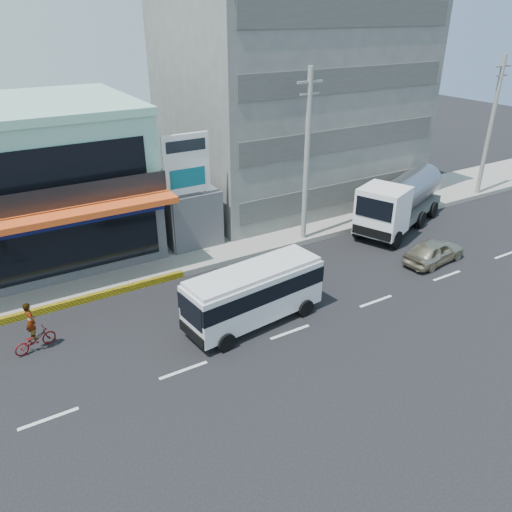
{
  "coord_description": "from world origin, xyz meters",
  "views": [
    {
      "loc": [
        -10.48,
        -14.66,
        12.55
      ],
      "look_at": [
        0.28,
        3.36,
        2.2
      ],
      "focal_mm": 35.0,
      "sensor_mm": 36.0,
      "label": 1
    }
  ],
  "objects_px": {
    "minibus": "(254,291)",
    "motorcycle_rider": "(34,334)",
    "sedan": "(434,251)",
    "tanker_truck": "(400,201)",
    "utility_pole_far": "(490,127)",
    "billboard": "(187,171)",
    "satellite_dish": "(183,185)",
    "utility_pole_near": "(307,158)",
    "concrete_building": "(290,99)",
    "shop_building": "(24,187)"
  },
  "relations": [
    {
      "from": "concrete_building",
      "to": "utility_pole_near",
      "type": "xyz_separation_m",
      "value": [
        -4.0,
        -7.6,
        -1.85
      ]
    },
    {
      "from": "utility_pole_near",
      "to": "motorcycle_rider",
      "type": "bearing_deg",
      "value": -169.01
    },
    {
      "from": "concrete_building",
      "to": "billboard",
      "type": "xyz_separation_m",
      "value": [
        -10.5,
        -5.8,
        -2.07
      ]
    },
    {
      "from": "satellite_dish",
      "to": "minibus",
      "type": "distance_m",
      "value": 9.75
    },
    {
      "from": "minibus",
      "to": "tanker_truck",
      "type": "relative_size",
      "value": 0.75
    },
    {
      "from": "billboard",
      "to": "motorcycle_rider",
      "type": "height_order",
      "value": "billboard"
    },
    {
      "from": "concrete_building",
      "to": "sedan",
      "type": "xyz_separation_m",
      "value": [
        0.58,
        -13.5,
        -6.33
      ]
    },
    {
      "from": "concrete_building",
      "to": "satellite_dish",
      "type": "height_order",
      "value": "concrete_building"
    },
    {
      "from": "utility_pole_far",
      "to": "utility_pole_near",
      "type": "bearing_deg",
      "value": 180.0
    },
    {
      "from": "sedan",
      "to": "tanker_truck",
      "type": "relative_size",
      "value": 0.45
    },
    {
      "from": "satellite_dish",
      "to": "utility_pole_near",
      "type": "bearing_deg",
      "value": -30.96
    },
    {
      "from": "concrete_building",
      "to": "billboard",
      "type": "bearing_deg",
      "value": -151.08
    },
    {
      "from": "satellite_dish",
      "to": "sedan",
      "type": "distance_m",
      "value": 14.51
    },
    {
      "from": "satellite_dish",
      "to": "sedan",
      "type": "bearing_deg",
      "value": -41.91
    },
    {
      "from": "utility_pole_far",
      "to": "minibus",
      "type": "xyz_separation_m",
      "value": [
        -22.93,
        -5.9,
        -3.56
      ]
    },
    {
      "from": "satellite_dish",
      "to": "utility_pole_near",
      "type": "height_order",
      "value": "utility_pole_near"
    },
    {
      "from": "motorcycle_rider",
      "to": "utility_pole_near",
      "type": "bearing_deg",
      "value": 10.99
    },
    {
      "from": "minibus",
      "to": "motorcycle_rider",
      "type": "height_order",
      "value": "minibus"
    },
    {
      "from": "satellite_dish",
      "to": "concrete_building",
      "type": "bearing_deg",
      "value": 21.8
    },
    {
      "from": "utility_pole_near",
      "to": "tanker_truck",
      "type": "distance_m",
      "value": 7.42
    },
    {
      "from": "satellite_dish",
      "to": "billboard",
      "type": "xyz_separation_m",
      "value": [
        -0.5,
        -1.8,
        1.35
      ]
    },
    {
      "from": "minibus",
      "to": "sedan",
      "type": "bearing_deg",
      "value": 0.0
    },
    {
      "from": "sedan",
      "to": "tanker_truck",
      "type": "bearing_deg",
      "value": -28.5
    },
    {
      "from": "concrete_building",
      "to": "satellite_dish",
      "type": "xyz_separation_m",
      "value": [
        -10.0,
        -4.0,
        -3.42
      ]
    },
    {
      "from": "concrete_building",
      "to": "minibus",
      "type": "bearing_deg",
      "value": -128.99
    },
    {
      "from": "utility_pole_near",
      "to": "sedan",
      "type": "height_order",
      "value": "utility_pole_near"
    },
    {
      "from": "concrete_building",
      "to": "motorcycle_rider",
      "type": "bearing_deg",
      "value": -151.58
    },
    {
      "from": "shop_building",
      "to": "motorcycle_rider",
      "type": "height_order",
      "value": "shop_building"
    },
    {
      "from": "tanker_truck",
      "to": "utility_pole_far",
      "type": "bearing_deg",
      "value": 7.43
    },
    {
      "from": "billboard",
      "to": "sedan",
      "type": "bearing_deg",
      "value": -34.79
    },
    {
      "from": "concrete_building",
      "to": "minibus",
      "type": "relative_size",
      "value": 2.44
    },
    {
      "from": "shop_building",
      "to": "sedan",
      "type": "bearing_deg",
      "value": -33.81
    },
    {
      "from": "sedan",
      "to": "tanker_truck",
      "type": "xyz_separation_m",
      "value": [
        1.92,
        4.66,
        1.12
      ]
    },
    {
      "from": "concrete_building",
      "to": "utility_pole_far",
      "type": "relative_size",
      "value": 1.6
    },
    {
      "from": "utility_pole_far",
      "to": "sedan",
      "type": "distance_m",
      "value": 13.61
    },
    {
      "from": "shop_building",
      "to": "motorcycle_rider",
      "type": "relative_size",
      "value": 5.6
    },
    {
      "from": "utility_pole_far",
      "to": "motorcycle_rider",
      "type": "xyz_separation_m",
      "value": [
        -31.66,
        -3.04,
        -4.42
      ]
    },
    {
      "from": "satellite_dish",
      "to": "utility_pole_far",
      "type": "height_order",
      "value": "utility_pole_far"
    },
    {
      "from": "satellite_dish",
      "to": "tanker_truck",
      "type": "xyz_separation_m",
      "value": [
        12.5,
        -4.84,
        -1.79
      ]
    },
    {
      "from": "shop_building",
      "to": "utility_pole_near",
      "type": "relative_size",
      "value": 1.24
    },
    {
      "from": "utility_pole_near",
      "to": "minibus",
      "type": "xyz_separation_m",
      "value": [
        -6.93,
        -5.9,
        -3.56
      ]
    },
    {
      "from": "shop_building",
      "to": "motorcycle_rider",
      "type": "xyz_separation_m",
      "value": [
        -1.66,
        -9.58,
        -3.27
      ]
    },
    {
      "from": "minibus",
      "to": "sedan",
      "type": "relative_size",
      "value": 1.66
    },
    {
      "from": "satellite_dish",
      "to": "utility_pole_near",
      "type": "relative_size",
      "value": 0.15
    },
    {
      "from": "shop_building",
      "to": "sedan",
      "type": "height_order",
      "value": "shop_building"
    },
    {
      "from": "utility_pole_far",
      "to": "tanker_truck",
      "type": "height_order",
      "value": "utility_pole_far"
    },
    {
      "from": "minibus",
      "to": "shop_building",
      "type": "bearing_deg",
      "value": 119.61
    },
    {
      "from": "sedan",
      "to": "minibus",
      "type": "bearing_deg",
      "value": 83.86
    },
    {
      "from": "billboard",
      "to": "sedan",
      "type": "distance_m",
      "value": 14.15
    },
    {
      "from": "sedan",
      "to": "motorcycle_rider",
      "type": "xyz_separation_m",
      "value": [
        -20.24,
        2.86,
        0.06
      ]
    }
  ]
}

